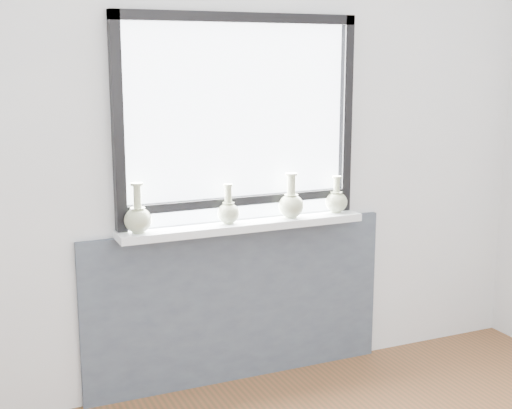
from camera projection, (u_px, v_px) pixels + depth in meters
name	position (u px, v px, depth m)	size (l,w,h in m)	color
back_wall	(236.00, 142.00, 3.69)	(3.60, 0.02, 2.60)	silver
apron_panel	(239.00, 304.00, 3.84)	(1.70, 0.03, 0.86)	#495562
windowsill	(243.00, 225.00, 3.68)	(1.32, 0.18, 0.04)	white
window	(238.00, 116.00, 3.63)	(1.30, 0.06, 1.05)	black
vase_a	(138.00, 218.00, 3.43)	(0.13, 0.13, 0.24)	#B0BA92
vase_b	(228.00, 211.00, 3.62)	(0.11, 0.11, 0.20)	#B0BA92
vase_c	(291.00, 203.00, 3.76)	(0.14, 0.14, 0.24)	#B0BA92
vase_d	(336.00, 201.00, 3.89)	(0.12, 0.12, 0.20)	#B0BA92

